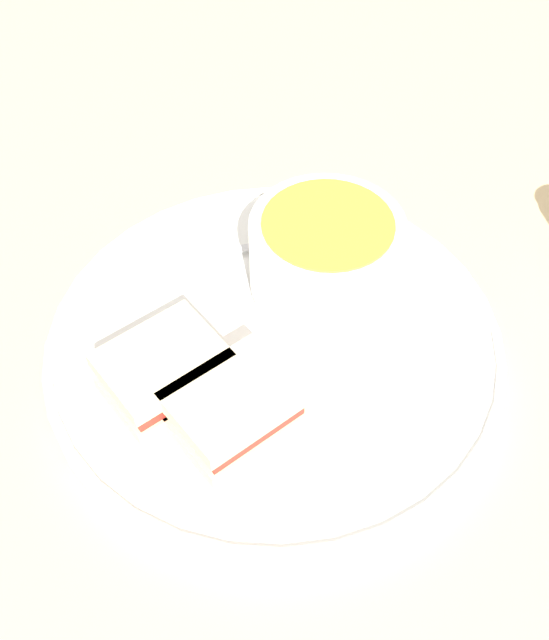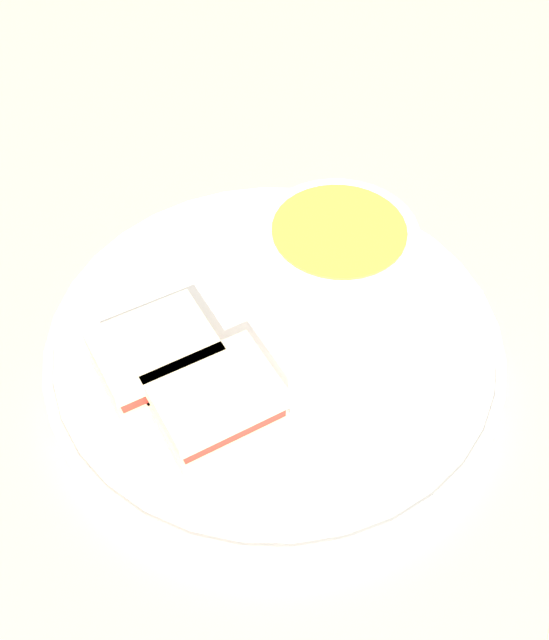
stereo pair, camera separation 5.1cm
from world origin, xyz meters
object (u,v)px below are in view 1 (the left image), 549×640
spoon (191,256)px  sandwich_half_far (234,409)px  soup_bowl (326,253)px  sandwich_half_near (164,371)px

spoon → sandwich_half_far: 0.15m
spoon → sandwich_half_far: size_ratio=1.36×
soup_bowl → spoon: (-0.09, 0.05, -0.03)m
spoon → sandwich_half_near: (-0.03, -0.11, 0.01)m
spoon → sandwich_half_near: size_ratio=1.36×
spoon → sandwich_half_near: sandwich_half_near is taller
sandwich_half_near → sandwich_half_far: (0.04, -0.04, 0.00)m
sandwich_half_far → spoon: bearing=91.6°
soup_bowl → spoon: size_ratio=0.87×
soup_bowl → sandwich_half_far: bearing=-129.7°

